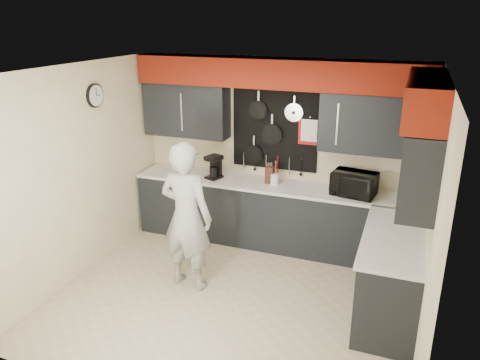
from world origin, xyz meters
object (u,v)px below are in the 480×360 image
at_px(utensil_crock, 275,179).
at_px(coffee_maker, 215,166).
at_px(microwave, 354,184).
at_px(person, 186,217).
at_px(knife_block, 269,175).

distance_m(utensil_crock, coffee_maker, 0.88).
xyz_separation_m(microwave, coffee_maker, (-1.95, -0.00, 0.02)).
bearing_deg(microwave, utensil_crock, -172.71).
bearing_deg(microwave, person, -132.84).
distance_m(knife_block, person, 1.51).
relative_size(microwave, knife_block, 2.27).
xyz_separation_m(utensil_crock, coffee_maker, (-0.88, -0.04, 0.10)).
bearing_deg(microwave, coffee_maker, -170.59).
bearing_deg(knife_block, utensil_crock, -14.20).
distance_m(utensil_crock, person, 1.53).
bearing_deg(coffee_maker, utensil_crock, 20.84).
relative_size(utensil_crock, coffee_maker, 0.46).
height_order(knife_block, coffee_maker, coffee_maker).
xyz_separation_m(utensil_crock, person, (-0.66, -1.38, -0.09)).
bearing_deg(person, utensil_crock, -109.17).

